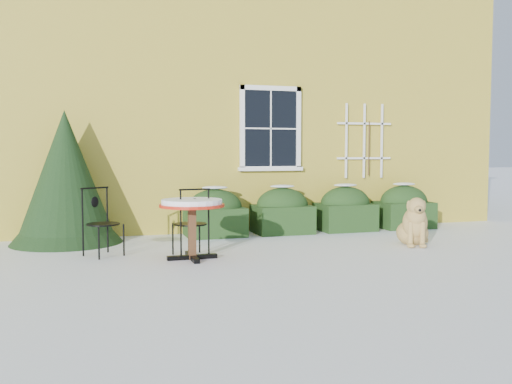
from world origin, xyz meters
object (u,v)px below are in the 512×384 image
object	(u,v)px
evergreen_shrub	(66,190)
dog	(414,225)
bistro_table	(192,209)
patio_chair_near	(191,222)
patio_chair_far	(101,222)

from	to	relation	value
evergreen_shrub	dog	distance (m)	5.78
bistro_table	patio_chair_near	xyz separation A→B (m)	(0.03, 0.23, -0.21)
bistro_table	patio_chair_far	distance (m)	1.41
evergreen_shrub	patio_chair_near	xyz separation A→B (m)	(1.77, -1.83, -0.39)
evergreen_shrub	dog	size ratio (longest dim) A/B	2.53
patio_chair_far	dog	size ratio (longest dim) A/B	1.14
patio_chair_far	bistro_table	bearing A→B (deg)	-59.80
bistro_table	dog	distance (m)	3.70
dog	evergreen_shrub	bearing A→B (deg)	-179.05
evergreen_shrub	patio_chair_far	distance (m)	1.52
evergreen_shrub	patio_chair_near	bearing A→B (deg)	-46.06
evergreen_shrub	dog	xyz separation A→B (m)	(5.41, -1.96, -0.56)
patio_chair_far	evergreen_shrub	bearing A→B (deg)	79.92
evergreen_shrub	bistro_table	distance (m)	2.70
patio_chair_near	dog	xyz separation A→B (m)	(3.65, -0.13, -0.17)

